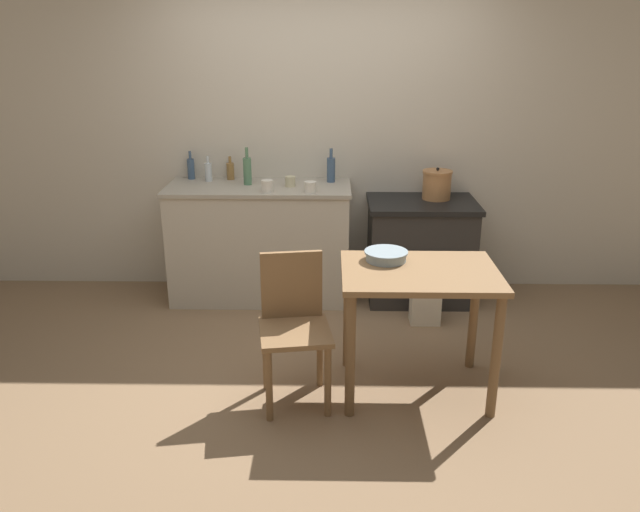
# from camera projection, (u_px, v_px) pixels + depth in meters

# --- Properties ---
(ground_plane) EXTENTS (14.00, 14.00, 0.00)m
(ground_plane) POSITION_uv_depth(u_px,v_px,m) (319.00, 374.00, 4.00)
(ground_plane) COLOR #896B4C
(wall_back) EXTENTS (8.00, 0.07, 2.55)m
(wall_back) POSITION_uv_depth(u_px,v_px,m) (322.00, 136.00, 5.06)
(wall_back) COLOR beige
(wall_back) RESTS_ON ground_plane
(counter_cabinet) EXTENTS (1.44, 0.61, 0.94)m
(counter_cabinet) POSITION_uv_depth(u_px,v_px,m) (260.00, 242.00, 5.04)
(counter_cabinet) COLOR beige
(counter_cabinet) RESTS_ON ground_plane
(stove) EXTENTS (0.85, 0.63, 0.82)m
(stove) POSITION_uv_depth(u_px,v_px,m) (420.00, 250.00, 5.03)
(stove) COLOR #2D2B28
(stove) RESTS_ON ground_plane
(work_table) EXTENTS (0.90, 0.66, 0.78)m
(work_table) POSITION_uv_depth(u_px,v_px,m) (419.00, 292.00, 3.62)
(work_table) COLOR olive
(work_table) RESTS_ON ground_plane
(chair) EXTENTS (0.46, 0.46, 0.88)m
(chair) POSITION_uv_depth(u_px,v_px,m) (294.00, 323.00, 3.60)
(chair) COLOR olive
(chair) RESTS_ON ground_plane
(flour_sack) EXTENTS (0.22, 0.15, 0.31)m
(flour_sack) POSITION_uv_depth(u_px,v_px,m) (425.00, 304.00, 4.66)
(flour_sack) COLOR beige
(flour_sack) RESTS_ON ground_plane
(stock_pot) EXTENTS (0.23, 0.23, 0.25)m
(stock_pot) POSITION_uv_depth(u_px,v_px,m) (437.00, 185.00, 4.92)
(stock_pot) COLOR #B77A47
(stock_pot) RESTS_ON stove
(mixing_bowl_large) EXTENTS (0.26, 0.26, 0.06)m
(mixing_bowl_large) POSITION_uv_depth(u_px,v_px,m) (386.00, 255.00, 3.71)
(mixing_bowl_large) COLOR #93A8B2
(mixing_bowl_large) RESTS_ON work_table
(bottle_far_left) EXTENTS (0.06, 0.06, 0.29)m
(bottle_far_left) POSITION_uv_depth(u_px,v_px,m) (247.00, 170.00, 4.88)
(bottle_far_left) COLOR #517F5B
(bottle_far_left) RESTS_ON counter_cabinet
(bottle_left) EXTENTS (0.07, 0.07, 0.27)m
(bottle_left) POSITION_uv_depth(u_px,v_px,m) (331.00, 169.00, 4.97)
(bottle_left) COLOR #3D5675
(bottle_left) RESTS_ON counter_cabinet
(bottle_mid_left) EXTENTS (0.06, 0.06, 0.19)m
(bottle_mid_left) POSITION_uv_depth(u_px,v_px,m) (230.00, 171.00, 5.06)
(bottle_mid_left) COLOR olive
(bottle_mid_left) RESTS_ON counter_cabinet
(bottle_center_left) EXTENTS (0.06, 0.06, 0.20)m
(bottle_center_left) POSITION_uv_depth(u_px,v_px,m) (208.00, 172.00, 5.00)
(bottle_center_left) COLOR silver
(bottle_center_left) RESTS_ON counter_cabinet
(bottle_center) EXTENTS (0.06, 0.06, 0.23)m
(bottle_center) POSITION_uv_depth(u_px,v_px,m) (191.00, 168.00, 5.07)
(bottle_center) COLOR #3D5675
(bottle_center) RESTS_ON counter_cabinet
(cup_center_right) EXTENTS (0.08, 0.08, 0.08)m
(cup_center_right) POSITION_uv_depth(u_px,v_px,m) (290.00, 181.00, 4.84)
(cup_center_right) COLOR beige
(cup_center_right) RESTS_ON counter_cabinet
(cup_mid_right) EXTENTS (0.09, 0.09, 0.08)m
(cup_mid_right) POSITION_uv_depth(u_px,v_px,m) (310.00, 187.00, 4.66)
(cup_mid_right) COLOR silver
(cup_mid_right) RESTS_ON counter_cabinet
(cup_right) EXTENTS (0.09, 0.09, 0.09)m
(cup_right) POSITION_uv_depth(u_px,v_px,m) (267.00, 186.00, 4.66)
(cup_right) COLOR silver
(cup_right) RESTS_ON counter_cabinet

